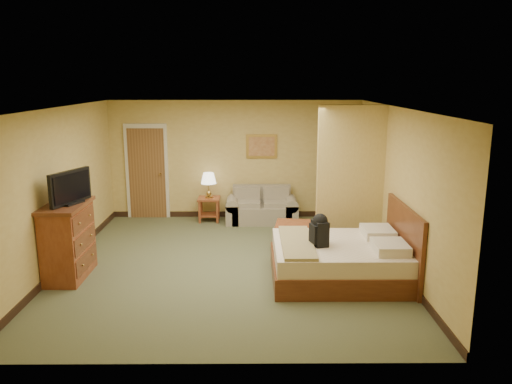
{
  "coord_description": "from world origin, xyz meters",
  "views": [
    {
      "loc": [
        0.39,
        -7.9,
        3.03
      ],
      "look_at": [
        0.45,
        0.6,
        1.11
      ],
      "focal_mm": 35.0,
      "sensor_mm": 36.0,
      "label": 1
    }
  ],
  "objects_px": {
    "coffee_table": "(296,231)",
    "bed": "(345,259)",
    "dresser": "(68,240)",
    "loveseat": "(262,210)"
  },
  "relations": [
    {
      "from": "coffee_table",
      "to": "dresser",
      "type": "height_order",
      "value": "dresser"
    },
    {
      "from": "bed",
      "to": "coffee_table",
      "type": "bearing_deg",
      "value": 114.69
    },
    {
      "from": "bed",
      "to": "loveseat",
      "type": "bearing_deg",
      "value": 111.15
    },
    {
      "from": "coffee_table",
      "to": "dresser",
      "type": "relative_size",
      "value": 0.69
    },
    {
      "from": "coffee_table",
      "to": "dresser",
      "type": "distance_m",
      "value": 3.88
    },
    {
      "from": "loveseat",
      "to": "dresser",
      "type": "xyz_separation_m",
      "value": [
        -3.06,
        -3.08,
        0.34
      ]
    },
    {
      "from": "bed",
      "to": "dresser",
      "type": "bearing_deg",
      "value": 178.69
    },
    {
      "from": "loveseat",
      "to": "coffee_table",
      "type": "xyz_separation_m",
      "value": [
        0.58,
        -1.77,
        0.08
      ]
    },
    {
      "from": "coffee_table",
      "to": "bed",
      "type": "bearing_deg",
      "value": -65.31
    },
    {
      "from": "loveseat",
      "to": "coffee_table",
      "type": "bearing_deg",
      "value": -71.79
    }
  ]
}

